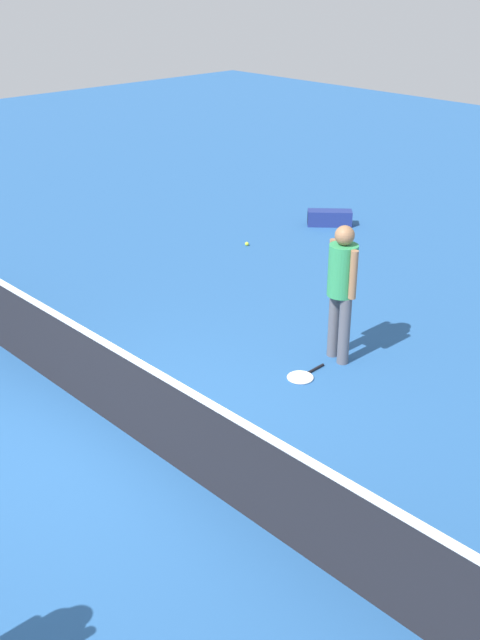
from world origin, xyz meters
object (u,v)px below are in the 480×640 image
player_near_side (342,282)px  tennis_ball_by_net (247,244)px  tennis_ball_baseline (291,474)px  equipment_bag (328,218)px  tennis_racket_near_player (302,377)px

player_near_side → tennis_ball_by_net: player_near_side is taller
tennis_ball_baseline → equipment_bag: size_ratio=0.09×
tennis_racket_near_player → equipment_bag: (3.51, -4.51, 0.13)m
tennis_racket_near_player → tennis_ball_by_net: bearing=-35.7°
tennis_racket_near_player → equipment_bag: 5.72m
tennis_ball_baseline → player_near_side: bearing=-59.9°
player_near_side → equipment_bag: (3.49, -3.85, -0.87)m
tennis_ball_by_net → equipment_bag: size_ratio=0.09×
player_near_side → equipment_bag: bearing=-47.8°
tennis_ball_baseline → equipment_bag: 7.63m
tennis_racket_near_player → equipment_bag: bearing=-52.1°
equipment_bag → player_near_side: bearing=132.2°
player_near_side → tennis_racket_near_player: player_near_side is taller
player_near_side → tennis_ball_by_net: 4.33m
tennis_ball_by_net → tennis_racket_near_player: bearing=144.3°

